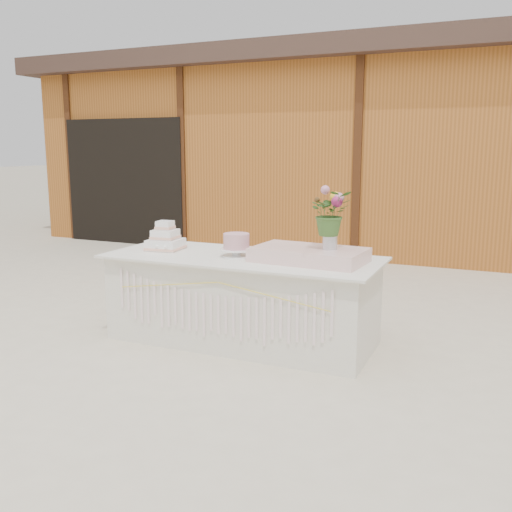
{
  "coord_description": "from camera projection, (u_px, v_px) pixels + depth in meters",
  "views": [
    {
      "loc": [
        2.08,
        -4.4,
        1.7
      ],
      "look_at": [
        0.0,
        0.3,
        0.72
      ],
      "focal_mm": 40.0,
      "sensor_mm": 36.0,
      "label": 1
    }
  ],
  "objects": [
    {
      "name": "satin_runner",
      "position": [
        309.0,
        255.0,
        4.71
      ],
      "size": [
        0.94,
        0.59,
        0.11
      ],
      "primitive_type": "cube",
      "rotation": [
        0.0,
        0.0,
        -0.07
      ],
      "color": "beige",
      "rests_on": "cake_table"
    },
    {
      "name": "barn",
      "position": [
        385.0,
        149.0,
        10.17
      ],
      "size": [
        12.6,
        4.6,
        3.3
      ],
      "color": "#9F5A21",
      "rests_on": "ground"
    },
    {
      "name": "loose_flowers",
      "position": [
        154.0,
        245.0,
        5.46
      ],
      "size": [
        0.21,
        0.35,
        0.02
      ],
      "primitive_type": null,
      "rotation": [
        0.0,
        0.0,
        -0.24
      ],
      "color": "pink",
      "rests_on": "cake_table"
    },
    {
      "name": "ground",
      "position": [
        242.0,
        341.0,
        5.09
      ],
      "size": [
        80.0,
        80.0,
        0.0
      ],
      "primitive_type": "plane",
      "color": "beige",
      "rests_on": "ground"
    },
    {
      "name": "pink_cake_stand",
      "position": [
        236.0,
        244.0,
        4.9
      ],
      "size": [
        0.29,
        0.29,
        0.21
      ],
      "color": "white",
      "rests_on": "cake_table"
    },
    {
      "name": "flower_vase",
      "position": [
        330.0,
        239.0,
        4.62
      ],
      "size": [
        0.12,
        0.12,
        0.16
      ],
      "primitive_type": "cylinder",
      "color": "silver",
      "rests_on": "satin_runner"
    },
    {
      "name": "bouquet",
      "position": [
        331.0,
        207.0,
        4.57
      ],
      "size": [
        0.43,
        0.41,
        0.37
      ],
      "primitive_type": "imported",
      "rotation": [
        0.0,
        0.0,
        0.5
      ],
      "color": "#365B24",
      "rests_on": "flower_vase"
    },
    {
      "name": "wedding_cake",
      "position": [
        165.0,
        240.0,
        5.25
      ],
      "size": [
        0.33,
        0.33,
        0.27
      ],
      "rotation": [
        0.0,
        0.0,
        0.1
      ],
      "color": "white",
      "rests_on": "cake_table"
    },
    {
      "name": "cake_table",
      "position": [
        242.0,
        299.0,
        5.02
      ],
      "size": [
        2.4,
        1.0,
        0.77
      ],
      "color": "silver",
      "rests_on": "ground"
    }
  ]
}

